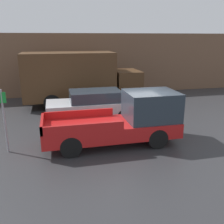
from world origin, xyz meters
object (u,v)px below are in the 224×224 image
car (93,105)px  delivery_truck (78,77)px  parking_sign (4,118)px  pickup_truck (126,120)px

car → delivery_truck: 3.56m
car → delivery_truck: (-0.45, 3.40, 0.97)m
delivery_truck → parking_sign: bearing=-117.6°
pickup_truck → parking_sign: size_ratio=2.23×
car → parking_sign: (-3.83, -3.07, 0.55)m
car → delivery_truck: bearing=97.6°
delivery_truck → car: bearing=-82.4°
parking_sign → delivery_truck: bearing=62.4°
pickup_truck → parking_sign: 4.68m
delivery_truck → parking_sign: size_ratio=3.02×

